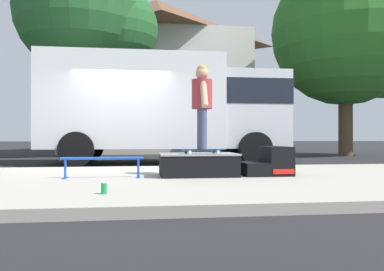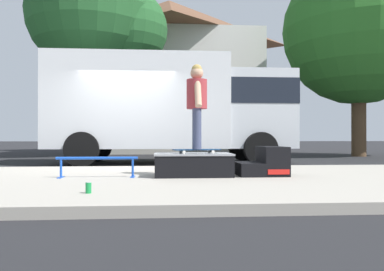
% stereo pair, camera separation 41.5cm
% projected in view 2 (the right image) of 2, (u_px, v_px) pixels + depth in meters
% --- Properties ---
extents(ground_plane, '(140.00, 140.00, 0.00)m').
position_uv_depth(ground_plane, '(123.00, 170.00, 9.01)').
color(ground_plane, black).
extents(sidewalk_slab, '(50.00, 5.00, 0.12)m').
position_uv_depth(sidewalk_slab, '(103.00, 182.00, 6.02)').
color(sidewalk_slab, '#A8A093').
rests_on(sidewalk_slab, ground).
extents(skate_box, '(1.26, 0.85, 0.37)m').
position_uv_depth(skate_box, '(193.00, 164.00, 6.38)').
color(skate_box, black).
rests_on(skate_box, sidewalk_slab).
extents(kicker_ramp, '(0.80, 0.76, 0.48)m').
position_uv_depth(kicker_ramp, '(265.00, 163.00, 6.47)').
color(kicker_ramp, black).
rests_on(kicker_ramp, sidewalk_slab).
extents(grind_rail, '(1.28, 0.28, 0.33)m').
position_uv_depth(grind_rail, '(97.00, 162.00, 6.11)').
color(grind_rail, blue).
rests_on(grind_rail, sidewalk_slab).
extents(skateboard, '(0.81, 0.38, 0.07)m').
position_uv_depth(skateboard, '(197.00, 150.00, 6.34)').
color(skateboard, navy).
rests_on(skateboard, skate_box).
extents(skater_kid, '(0.34, 0.72, 1.40)m').
position_uv_depth(skater_kid, '(197.00, 99.00, 6.35)').
color(skater_kid, '#3F4766').
rests_on(skater_kid, skateboard).
extents(soda_can, '(0.07, 0.07, 0.13)m').
position_uv_depth(soda_can, '(88.00, 188.00, 4.37)').
color(soda_can, '#198C3F').
rests_on(soda_can, sidewalk_slab).
extents(box_truck, '(6.91, 2.63, 3.05)m').
position_uv_depth(box_truck, '(172.00, 105.00, 11.30)').
color(box_truck, silver).
rests_on(box_truck, ground).
extents(street_tree_main, '(6.54, 5.95, 8.03)m').
position_uv_depth(street_tree_main, '(367.00, 34.00, 15.44)').
color(street_tree_main, brown).
rests_on(street_tree_main, ground).
extents(street_tree_neighbour, '(5.38, 4.89, 8.00)m').
position_uv_depth(street_tree_neighbour, '(99.00, 17.00, 14.89)').
color(street_tree_neighbour, brown).
rests_on(street_tree_neighbour, ground).
extents(house_behind, '(9.54, 8.23, 8.40)m').
position_uv_depth(house_behind, '(169.00, 75.00, 21.37)').
color(house_behind, silver).
rests_on(house_behind, ground).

